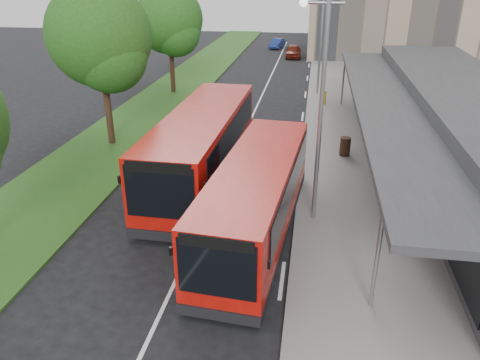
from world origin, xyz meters
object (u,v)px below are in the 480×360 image
object	(u,v)px
lamp_post_near	(319,102)
car_far	(277,43)
tree_mid	(100,42)
bus_second	(202,147)
litter_bin	(345,147)
lamp_post_far	(320,32)
tree_far	(170,24)
bollard	(325,98)
bus_main	(256,199)
car_near	(293,51)

from	to	relation	value
lamp_post_near	car_far	distance (m)	43.14
tree_mid	bus_second	size ratio (longest dim) A/B	0.74
bus_second	litter_bin	bearing A→B (deg)	32.24
tree_mid	lamp_post_far	xyz separation A→B (m)	(11.13, 12.95, -0.79)
tree_far	litter_bin	world-z (taller)	tree_far
bus_second	lamp_post_far	bearing A→B (deg)	74.96
tree_far	lamp_post_far	world-z (taller)	lamp_post_far
tree_mid	bus_second	bearing A→B (deg)	-33.46
tree_far	litter_bin	bearing A→B (deg)	-43.73
bollard	car_far	size ratio (longest dim) A/B	0.28
bus_main	bus_second	world-z (taller)	bus_second
lamp_post_near	bus_second	size ratio (longest dim) A/B	0.70
car_near	car_far	size ratio (longest dim) A/B	1.17
lamp_post_far	bus_main	world-z (taller)	lamp_post_far
car_near	bus_main	bearing A→B (deg)	-90.61
tree_far	bus_main	size ratio (longest dim) A/B	0.78
bus_second	litter_bin	size ratio (longest dim) A/B	12.02
bus_second	car_far	world-z (taller)	bus_second
car_near	lamp_post_far	bearing A→B (deg)	-82.48
tree_far	car_far	bearing A→B (deg)	75.31
bus_main	car_far	world-z (taller)	bus_main
bollard	tree_mid	bearing A→B (deg)	-140.69
lamp_post_near	bollard	size ratio (longest dim) A/B	8.49
tree_mid	car_far	bearing A→B (deg)	80.14
lamp_post_far	litter_bin	xyz separation A→B (m)	(1.57, -13.09, -4.09)
tree_far	bus_main	xyz separation A→B (m)	(9.15, -20.40, -3.70)
bus_second	tree_far	bearing A→B (deg)	112.19
lamp_post_near	bus_second	xyz separation A→B (m)	(-4.96, 2.98, -3.06)
car_far	bollard	bearing A→B (deg)	-65.88
tree_mid	litter_bin	world-z (taller)	tree_mid
tree_mid	car_far	size ratio (longest dim) A/B	2.49
lamp_post_far	bus_main	xyz separation A→B (m)	(-1.98, -21.35, -3.25)
litter_bin	car_near	world-z (taller)	car_near
car_near	tree_far	bearing A→B (deg)	-117.57
tree_mid	bus_main	distance (m)	13.07
lamp_post_near	car_far	world-z (taller)	lamp_post_near
tree_far	car_far	size ratio (longest dim) A/B	2.34
bus_main	car_near	bearing A→B (deg)	95.76
litter_bin	car_near	xyz separation A→B (m)	(-4.22, 29.57, 0.06)
bollard	car_far	xyz separation A→B (m)	(-5.57, 25.97, -0.06)
lamp_post_near	bus_main	distance (m)	4.04
tree_mid	bus_main	xyz separation A→B (m)	(9.15, -8.40, -4.05)
car_near	car_far	xyz separation A→B (m)	(-2.29, 6.18, -0.12)
tree_mid	lamp_post_far	distance (m)	17.09
bollard	car_near	distance (m)	20.06
bus_second	bollard	bearing A→B (deg)	69.00
bus_second	car_near	size ratio (longest dim) A/B	2.86
tree_mid	car_near	size ratio (longest dim) A/B	2.12
bus_main	car_far	bearing A→B (deg)	98.59
lamp_post_near	bus_main	bearing A→B (deg)	-145.66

